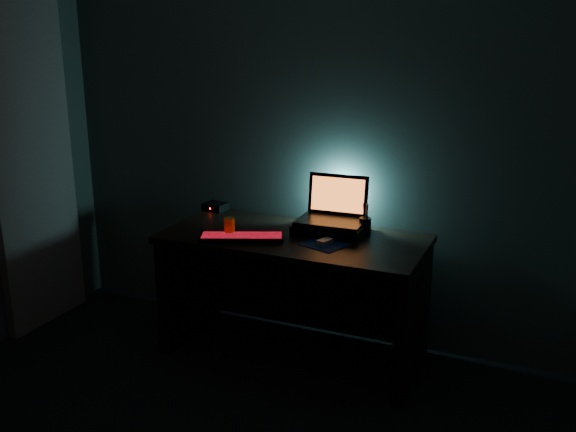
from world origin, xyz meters
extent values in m
cube|color=#4C5751|center=(0.00, 2.00, 1.25)|extent=(3.50, 0.00, 2.50)
cube|color=black|center=(0.00, 1.62, 0.73)|extent=(1.50, 0.70, 0.04)
cube|color=black|center=(-0.71, 1.62, 0.35)|extent=(0.06, 0.64, 0.71)
cube|color=black|center=(0.71, 1.62, 0.35)|extent=(0.06, 0.64, 0.71)
cube|color=black|center=(0.00, 1.95, 0.35)|extent=(1.38, 0.02, 0.65)
cube|color=#BCB397|center=(-1.71, 1.42, 1.15)|extent=(0.06, 0.65, 2.30)
cube|color=black|center=(0.18, 1.76, 0.78)|extent=(0.41, 0.31, 0.06)
cube|color=black|center=(0.18, 1.76, 0.82)|extent=(0.39, 0.27, 0.02)
cube|color=black|center=(0.17, 1.89, 0.95)|extent=(0.36, 0.06, 0.24)
cube|color=orange|center=(0.17, 1.88, 0.95)|extent=(0.32, 0.04, 0.20)
cube|color=black|center=(-0.24, 1.44, 0.76)|extent=(0.49, 0.32, 0.03)
cube|color=red|center=(-0.24, 1.44, 0.78)|extent=(0.46, 0.29, 0.00)
cube|color=#0B2151|center=(0.22, 1.54, 0.75)|extent=(0.27, 0.26, 0.00)
cube|color=#95949A|center=(0.22, 1.54, 0.77)|extent=(0.08, 0.10, 0.03)
cylinder|color=black|center=(0.37, 1.81, 0.80)|extent=(0.08, 0.08, 0.10)
cylinder|color=orange|center=(-0.33, 1.47, 0.80)|extent=(0.07, 0.07, 0.11)
cube|color=black|center=(-0.68, 1.92, 0.77)|extent=(0.16, 0.13, 0.05)
sphere|color=#FF0C07|center=(-0.69, 1.86, 0.77)|extent=(0.01, 0.01, 0.01)
camera|label=1|loc=(1.36, -1.59, 1.88)|focal=40.00mm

